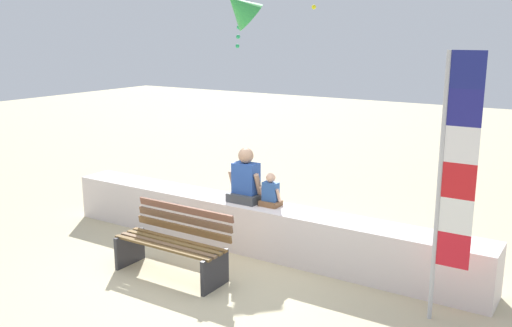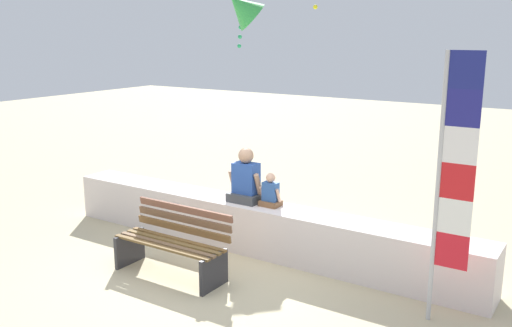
# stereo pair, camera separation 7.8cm
# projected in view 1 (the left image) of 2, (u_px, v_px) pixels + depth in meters

# --- Properties ---
(ground_plane) EXTENTS (40.00, 40.00, 0.00)m
(ground_plane) POSITION_uv_depth(u_px,v_px,m) (213.00, 274.00, 7.53)
(ground_plane) COLOR #C4B58F
(seawall_ledge) EXTENTS (6.71, 0.59, 0.71)m
(seawall_ledge) POSITION_uv_depth(u_px,v_px,m) (255.00, 227.00, 8.30)
(seawall_ledge) COLOR silver
(seawall_ledge) RESTS_ON ground
(park_bench) EXTENTS (1.58, 0.61, 0.88)m
(park_bench) POSITION_uv_depth(u_px,v_px,m) (174.00, 244.00, 7.46)
(park_bench) COLOR brown
(park_bench) RESTS_ON ground
(person_adult) EXTENTS (0.52, 0.38, 0.80)m
(person_adult) POSITION_uv_depth(u_px,v_px,m) (246.00, 181.00, 8.27)
(person_adult) COLOR #3B3F43
(person_adult) RESTS_ON seawall_ledge
(person_child) EXTENTS (0.31, 0.23, 0.48)m
(person_child) POSITION_uv_depth(u_px,v_px,m) (271.00, 193.00, 8.08)
(person_child) COLOR brown
(person_child) RESTS_ON seawall_ledge
(flag_banner) EXTENTS (0.39, 0.05, 2.96)m
(flag_banner) POSITION_uv_depth(u_px,v_px,m) (452.00, 174.00, 5.93)
(flag_banner) COLOR #B7B7BC
(flag_banner) RESTS_ON ground
(kite_green) EXTENTS (1.07, 1.06, 1.19)m
(kite_green) POSITION_uv_depth(u_px,v_px,m) (240.00, 8.00, 10.71)
(kite_green) COLOR green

